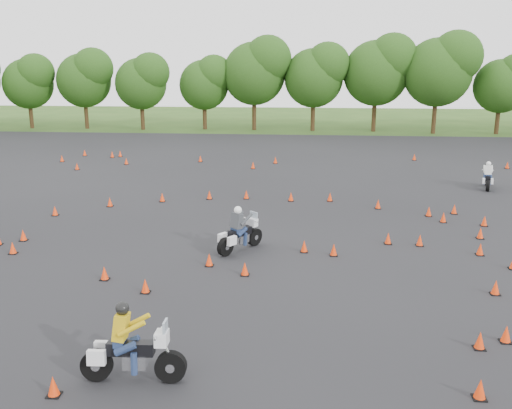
# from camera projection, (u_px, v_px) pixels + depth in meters

# --- Properties ---
(ground) EXTENTS (140.00, 140.00, 0.00)m
(ground) POSITION_uv_depth(u_px,v_px,m) (246.00, 263.00, 21.07)
(ground) COLOR #2D5119
(ground) RESTS_ON ground
(asphalt_pad) EXTENTS (62.00, 62.00, 0.00)m
(asphalt_pad) POSITION_uv_depth(u_px,v_px,m) (260.00, 219.00, 26.86)
(asphalt_pad) COLOR black
(asphalt_pad) RESTS_ON ground
(treeline) EXTENTS (86.81, 32.40, 10.99)m
(treeline) POSITION_uv_depth(u_px,v_px,m) (333.00, 88.00, 53.79)
(treeline) COLOR #214413
(treeline) RESTS_ON ground
(traffic_cones) EXTENTS (35.96, 33.36, 0.45)m
(traffic_cones) POSITION_uv_depth(u_px,v_px,m) (258.00, 214.00, 26.76)
(traffic_cones) COLOR #F4380A
(traffic_cones) RESTS_ON asphalt_pad
(rider_grey) EXTENTS (2.00, 2.36, 1.84)m
(rider_grey) POSITION_uv_depth(u_px,v_px,m) (240.00, 228.00, 22.17)
(rider_grey) COLOR #383B3F
(rider_grey) RESTS_ON ground
(rider_yellow) EXTENTS (2.51, 0.87, 1.91)m
(rider_yellow) POSITION_uv_depth(u_px,v_px,m) (132.00, 344.00, 13.06)
(rider_yellow) COLOR gold
(rider_yellow) RESTS_ON ground
(rider_white) EXTENTS (1.15, 2.20, 1.62)m
(rider_white) POSITION_uv_depth(u_px,v_px,m) (488.00, 175.00, 32.90)
(rider_white) COLOR silver
(rider_white) RESTS_ON ground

